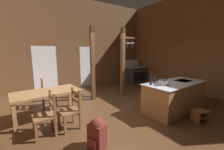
{
  "coord_description": "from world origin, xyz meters",
  "views": [
    {
      "loc": [
        -2.59,
        -3.4,
        1.83
      ],
      "look_at": [
        -0.0,
        0.63,
        1.02
      ],
      "focal_mm": 22.76,
      "sensor_mm": 36.0,
      "label": 1
    }
  ],
  "objects": [
    {
      "name": "bottle_short_on_counter",
      "position": [
        0.45,
        -0.69,
        1.02
      ],
      "size": [
        0.07,
        0.07,
        0.35
      ],
      "color": "#1E2328",
      "rests_on": "kitchen_island"
    },
    {
      "name": "stockpot_on_counter",
      "position": [
        0.73,
        -0.89,
        0.96
      ],
      "size": [
        0.34,
        0.27,
        0.16
      ],
      "color": "#B7BABF",
      "rests_on": "kitchen_island"
    },
    {
      "name": "ladderback_chair_at_table_end",
      "position": [
        -1.68,
        -0.18,
        0.45
      ],
      "size": [
        0.49,
        0.49,
        0.95
      ],
      "color": "brown",
      "rests_on": "ground_plane"
    },
    {
      "name": "support_post_center",
      "position": [
        -0.37,
        1.39,
        1.36
      ],
      "size": [
        0.14,
        0.14,
        2.72
      ],
      "color": "brown",
      "rests_on": "ground_plane"
    },
    {
      "name": "glazed_panel_back_right",
      "position": [
        0.38,
        3.6,
        1.02
      ],
      "size": [
        0.84,
        0.01,
        2.05
      ],
      "primitive_type": "cube",
      "color": "white",
      "rests_on": "ground_plane"
    },
    {
      "name": "stove_range",
      "position": [
        3.03,
        2.81,
        0.48
      ],
      "size": [
        1.17,
        0.86,
        1.32
      ],
      "color": "#282828",
      "rests_on": "ground_plane"
    },
    {
      "name": "dining_table",
      "position": [
        -2.07,
        0.74,
        0.65
      ],
      "size": [
        1.77,
        1.04,
        0.74
      ],
      "color": "#9E7044",
      "rests_on": "ground_plane"
    },
    {
      "name": "wall_back",
      "position": [
        0.0,
        3.67,
        2.19
      ],
      "size": [
        8.3,
        0.14,
        4.37
      ],
      "primitive_type": "cube",
      "color": "brown",
      "rests_on": "ground_plane"
    },
    {
      "name": "step_stool",
      "position": [
        1.26,
        -1.7,
        0.18
      ],
      "size": [
        0.42,
        0.36,
        0.3
      ],
      "color": "brown",
      "rests_on": "ground_plane"
    },
    {
      "name": "wall_right",
      "position": [
        3.82,
        0.0,
        2.19
      ],
      "size": [
        0.14,
        8.0,
        4.37
      ],
      "primitive_type": "cube",
      "color": "brown",
      "rests_on": "ground_plane"
    },
    {
      "name": "glazed_door_back_left",
      "position": [
        -1.69,
        3.6,
        1.02
      ],
      "size": [
        1.0,
        0.01,
        2.05
      ],
      "primitive_type": "cube",
      "color": "white",
      "rests_on": "ground_plane"
    },
    {
      "name": "ladderback_chair_near_window",
      "position": [
        -2.23,
        -0.17,
        0.45
      ],
      "size": [
        0.46,
        0.46,
        0.95
      ],
      "color": "brown",
      "rests_on": "ground_plane"
    },
    {
      "name": "ladderback_chair_by_post",
      "position": [
        -1.95,
        1.58,
        0.45
      ],
      "size": [
        0.47,
        0.47,
        0.95
      ],
      "color": "brown",
      "rests_on": "ground_plane"
    },
    {
      "name": "bottle_tall_on_counter",
      "position": [
        0.68,
        -0.63,
        1.01
      ],
      "size": [
        0.06,
        0.06,
        0.31
      ],
      "color": "#1E2328",
      "rests_on": "kitchen_island"
    },
    {
      "name": "support_post_with_pot_rack",
      "position": [
        0.87,
        1.15,
        1.45
      ],
      "size": [
        0.69,
        0.22,
        2.72
      ],
      "color": "brown",
      "rests_on": "ground_plane"
    },
    {
      "name": "backpack",
      "position": [
        -1.5,
        -1.17,
        0.31
      ],
      "size": [
        0.37,
        0.38,
        0.6
      ],
      "color": "maroon",
      "rests_on": "ground_plane"
    },
    {
      "name": "ground_plane",
      "position": [
        0.0,
        0.0,
        -0.05
      ],
      "size": [
        8.3,
        8.0,
        0.1
      ],
      "primitive_type": "cube",
      "color": "#4C301C"
    },
    {
      "name": "kitchen_island",
      "position": [
        1.36,
        -0.87,
        0.44
      ],
      "size": [
        2.22,
        1.09,
        0.88
      ],
      "color": "#9E7044",
      "rests_on": "ground_plane"
    },
    {
      "name": "mixing_bowl_on_counter",
      "position": [
        1.0,
        -0.65,
        0.91
      ],
      "size": [
        0.19,
        0.19,
        0.07
      ],
      "color": "#B2A893",
      "rests_on": "kitchen_island"
    }
  ]
}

